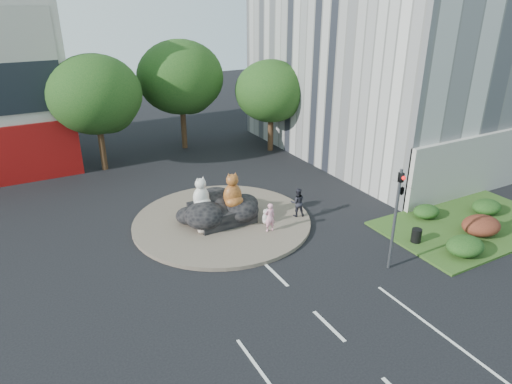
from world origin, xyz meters
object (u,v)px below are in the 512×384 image
cat_white (201,192)px  cat_tabby (232,189)px  litter_bin (416,235)px  kitten_white (266,216)px  pedestrian_dark (298,202)px  kitten_calico (202,224)px  pedestrian_pink (270,217)px

cat_white → cat_tabby: cat_tabby is taller
cat_tabby → litter_bin: cat_tabby is taller
kitten_white → pedestrian_dark: size_ratio=0.52×
litter_bin → cat_tabby: bearing=138.0°
kitten_calico → pedestrian_dark: 5.64m
kitten_white → pedestrian_pink: size_ratio=0.55×
kitten_calico → pedestrian_dark: pedestrian_dark is taller
pedestrian_pink → litter_bin: 7.65m
kitten_calico → kitten_white: kitten_calico is taller
cat_tabby → kitten_white: size_ratio=2.22×
kitten_white → kitten_calico: bearing=163.8°
kitten_calico → pedestrian_pink: size_ratio=0.63×
litter_bin → pedestrian_dark: bearing=125.7°
cat_white → kitten_calico: (-0.52, -1.22, -1.27)m
cat_white → kitten_calico: size_ratio=1.73×
cat_white → pedestrian_dark: 5.51m
kitten_white → cat_tabby: bearing=135.6°
cat_white → kitten_white: size_ratio=1.99×
cat_white → kitten_white: cat_white is taller
cat_white → litter_bin: 11.61m
pedestrian_pink → pedestrian_dark: (2.30, 0.81, 0.04)m
kitten_calico → kitten_white: (3.55, -0.66, -0.07)m
kitten_calico → litter_bin: (9.42, -6.08, -0.23)m
kitten_calico → litter_bin: bearing=-28.1°
cat_tabby → pedestrian_pink: cat_tabby is taller
kitten_white → pedestrian_pink: bearing=-112.6°
kitten_white → litter_bin: kitten_white is taller
kitten_white → litter_bin: 8.00m
cat_white → pedestrian_pink: bearing=-52.3°
pedestrian_pink → litter_bin: size_ratio=2.23×
cat_tabby → kitten_calico: 2.56m
cat_tabby → kitten_white: (1.45, -1.16, -1.44)m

